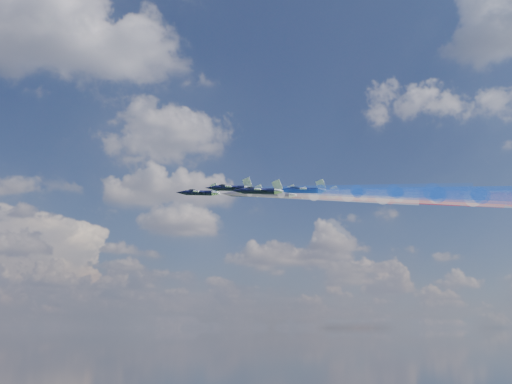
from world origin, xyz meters
name	(u,v)px	position (x,y,z in m)	size (l,w,h in m)	color
jet_lead	(199,193)	(-16.03, 10.15, 160.57)	(10.97, 13.71, 3.66)	black
trail_lead	(314,195)	(11.61, -8.19, 157.77)	(4.57, 54.46, 4.57)	white
jet_inner_left	(231,188)	(-10.22, -2.97, 159.25)	(10.97, 13.71, 3.66)	black
trail_inner_left	(356,190)	(17.41, -21.31, 156.45)	(4.57, 54.46, 4.57)	blue
jet_inner_right	(244,194)	(-2.07, 12.13, 161.63)	(10.97, 13.71, 3.66)	black
trail_inner_right	(357,196)	(25.56, -6.21, 158.83)	(4.57, 54.46, 4.57)	red
jet_outer_left	(259,191)	(-6.05, -14.93, 155.97)	(10.97, 13.71, 3.66)	black
trail_outer_left	(397,193)	(21.58, -33.27, 153.17)	(4.57, 54.46, 4.57)	blue
jet_center_third	(275,195)	(3.25, -0.72, 158.88)	(10.97, 13.71, 3.66)	black
trail_center_third	(399,197)	(30.88, -19.06, 156.08)	(4.57, 54.46, 4.57)	white
jet_outer_right	(289,196)	(12.03, 11.99, 162.03)	(10.97, 13.71, 3.66)	black
trail_outer_right	(401,198)	(39.67, -6.35, 159.23)	(4.57, 54.46, 4.57)	red
jet_rear_left	(303,190)	(6.42, -13.17, 157.48)	(10.97, 13.71, 3.66)	black
trail_rear_left	(438,193)	(34.06, -31.51, 154.68)	(4.57, 54.46, 4.57)	blue
jet_rear_right	(318,196)	(16.67, 0.38, 159.84)	(10.97, 13.71, 3.66)	black
trail_rear_right	(440,198)	(44.31, -17.96, 157.04)	(4.57, 54.46, 4.57)	red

